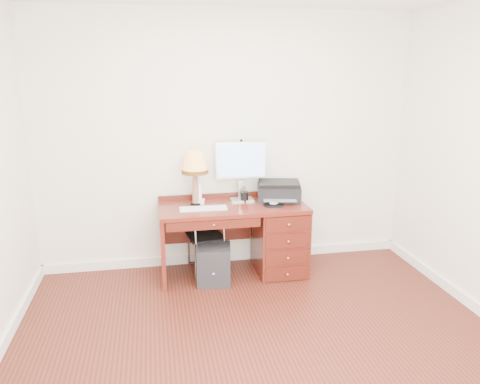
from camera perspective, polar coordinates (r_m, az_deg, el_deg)
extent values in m
plane|color=#3C150D|center=(3.86, 2.93, -18.38)|extent=(4.00, 4.00, 0.00)
plane|color=white|center=(5.00, -1.59, 6.12)|extent=(4.00, 0.00, 4.00)
cube|color=white|center=(5.34, -1.46, -7.82)|extent=(4.00, 0.03, 0.10)
cube|color=maroon|center=(4.79, -0.86, -1.87)|extent=(1.50, 0.65, 0.04)
cube|color=maroon|center=(5.02, 4.82, -5.66)|extent=(0.50, 0.61, 0.71)
cube|color=maroon|center=(4.85, -9.42, -6.55)|extent=(0.04, 0.61, 0.71)
cube|color=#521910|center=(5.12, -4.07, -3.95)|extent=(0.96, 0.03, 0.39)
cube|color=#521910|center=(4.49, -3.21, -3.99)|extent=(0.91, 0.03, 0.09)
sphere|color=#BF8C3F|center=(4.72, 5.90, -7.05)|extent=(0.03, 0.03, 0.03)
cube|color=silver|center=(4.97, 0.22, -0.91)|extent=(0.24, 0.18, 0.02)
cube|color=silver|center=(4.99, 0.10, 0.42)|extent=(0.05, 0.03, 0.19)
cube|color=silver|center=(4.90, 0.15, 3.90)|extent=(0.54, 0.05, 0.39)
cube|color=#4C8CF2|center=(4.88, 0.20, 3.85)|extent=(0.50, 0.01, 0.35)
cube|color=white|center=(4.67, -4.50, -2.01)|extent=(0.47, 0.14, 0.02)
cylinder|color=black|center=(4.80, 4.12, -1.58)|extent=(0.22, 0.22, 0.01)
ellipsoid|color=white|center=(4.80, 4.12, -1.33)|extent=(0.10, 0.06, 0.04)
cube|color=black|center=(4.99, 4.76, -0.05)|extent=(0.51, 0.43, 0.16)
cube|color=black|center=(4.97, 4.78, 1.05)|extent=(0.48, 0.41, 0.04)
cylinder|color=black|center=(4.84, -5.41, -1.40)|extent=(0.11, 0.11, 0.02)
cone|color=#936445|center=(4.79, -5.46, 0.61)|extent=(0.07, 0.07, 0.33)
cone|color=#F09F4C|center=(4.73, -5.54, 3.76)|extent=(0.27, 0.27, 0.21)
cylinder|color=#593814|center=(4.75, -5.51, 2.54)|extent=(0.27, 0.27, 0.04)
cube|color=white|center=(4.86, -4.96, -1.18)|extent=(0.12, 0.12, 0.04)
cube|color=white|center=(4.83, -4.99, 0.03)|extent=(0.06, 0.08, 0.17)
cylinder|color=black|center=(4.92, 0.55, -0.57)|extent=(0.08, 0.08, 0.10)
cube|color=black|center=(4.96, -4.23, -5.38)|extent=(0.40, 0.40, 0.02)
cube|color=black|center=(4.72, -4.05, -3.27)|extent=(0.32, 0.07, 0.21)
cylinder|color=silver|center=(5.16, -6.05, -6.97)|extent=(0.02, 0.02, 0.40)
cylinder|color=silver|center=(5.19, -2.72, -6.77)|extent=(0.02, 0.02, 0.40)
cylinder|color=silver|center=(4.88, -5.75, -8.27)|extent=(0.02, 0.02, 0.40)
cylinder|color=silver|center=(4.91, -2.23, -8.05)|extent=(0.02, 0.02, 0.40)
cylinder|color=silver|center=(4.73, -5.84, -4.18)|extent=(0.02, 0.02, 0.35)
cylinder|color=silver|center=(4.76, -2.24, -3.97)|extent=(0.02, 0.02, 0.35)
cube|color=black|center=(4.79, -3.19, -8.79)|extent=(0.38, 0.38, 0.38)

